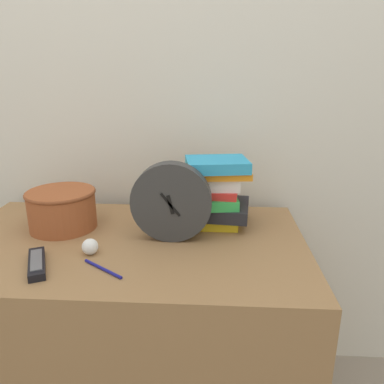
% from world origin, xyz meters
% --- Properties ---
extents(wall_back, '(6.00, 0.04, 2.40)m').
position_xyz_m(wall_back, '(0.00, 0.70, 1.20)').
color(wall_back, silver).
rests_on(wall_back, ground_plane).
extents(desk, '(1.06, 0.63, 0.70)m').
position_xyz_m(desk, '(0.00, 0.32, 0.35)').
color(desk, olive).
rests_on(desk, ground_plane).
extents(desk_clock, '(0.24, 0.05, 0.24)m').
position_xyz_m(desk_clock, '(0.13, 0.33, 0.82)').
color(desk_clock, '#333333').
rests_on(desk_clock, desk).
extents(book_stack, '(0.26, 0.21, 0.22)m').
position_xyz_m(book_stack, '(0.25, 0.46, 0.81)').
color(book_stack, yellow).
rests_on(book_stack, desk).
extents(basket, '(0.22, 0.22, 0.12)m').
position_xyz_m(basket, '(-0.22, 0.40, 0.77)').
color(basket, '#994C28').
rests_on(basket, desk).
extents(tv_remote, '(0.10, 0.16, 0.02)m').
position_xyz_m(tv_remote, '(-0.19, 0.14, 0.71)').
color(tv_remote, black).
rests_on(tv_remote, desk).
extents(crumpled_paper_ball, '(0.04, 0.04, 0.04)m').
position_xyz_m(crumpled_paper_ball, '(-0.08, 0.22, 0.72)').
color(crumpled_paper_ball, white).
rests_on(crumpled_paper_ball, desk).
extents(pen, '(0.12, 0.09, 0.01)m').
position_xyz_m(pen, '(-0.02, 0.13, 0.70)').
color(pen, navy).
rests_on(pen, desk).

